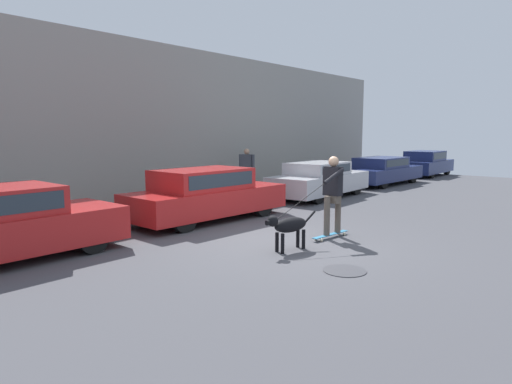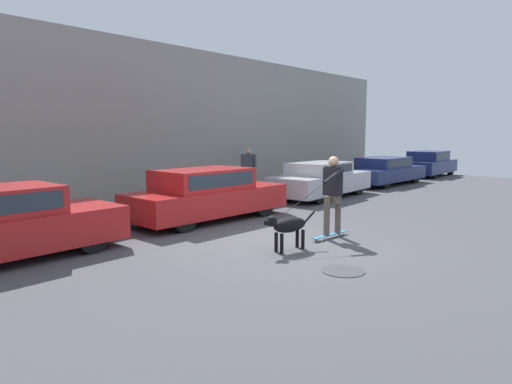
# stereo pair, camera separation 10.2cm
# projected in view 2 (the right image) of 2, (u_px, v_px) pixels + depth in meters

# --- Properties ---
(ground_plane) EXTENTS (36.00, 36.00, 0.00)m
(ground_plane) POSITION_uv_depth(u_px,v_px,m) (284.00, 241.00, 9.59)
(ground_plane) COLOR #47474C
(back_wall) EXTENTS (32.00, 0.30, 5.11)m
(back_wall) POSITION_uv_depth(u_px,v_px,m) (108.00, 123.00, 13.48)
(back_wall) COLOR gray
(back_wall) RESTS_ON ground_plane
(sidewalk_curb) EXTENTS (30.00, 2.44, 0.11)m
(sidewalk_curb) POSITION_uv_depth(u_px,v_px,m) (138.00, 211.00, 12.91)
(sidewalk_curb) COLOR gray
(sidewalk_curb) RESTS_ON ground_plane
(parked_car_0) EXTENTS (4.04, 1.72, 1.34)m
(parked_car_0) POSITION_uv_depth(u_px,v_px,m) (4.00, 225.00, 8.12)
(parked_car_0) COLOR black
(parked_car_0) RESTS_ON ground_plane
(parked_car_1) EXTENTS (4.48, 1.85, 1.35)m
(parked_car_1) POSITION_uv_depth(u_px,v_px,m) (207.00, 195.00, 11.84)
(parked_car_1) COLOR black
(parked_car_1) RESTS_ON ground_plane
(parked_car_2) EXTENTS (4.52, 1.83, 1.24)m
(parked_car_2) POSITION_uv_depth(u_px,v_px,m) (321.00, 180.00, 15.97)
(parked_car_2) COLOR black
(parked_car_2) RESTS_ON ground_plane
(parked_car_3) EXTENTS (4.62, 1.86, 1.19)m
(parked_car_3) POSITION_uv_depth(u_px,v_px,m) (385.00, 171.00, 19.83)
(parked_car_3) COLOR black
(parked_car_3) RESTS_ON ground_plane
(parked_car_4) EXTENTS (4.05, 1.72, 1.30)m
(parked_car_4) POSITION_uv_depth(u_px,v_px,m) (429.00, 164.00, 23.79)
(parked_car_4) COLOR black
(parked_car_4) RESTS_ON ground_plane
(dog) EXTENTS (1.29, 0.43, 0.74)m
(dog) POSITION_uv_depth(u_px,v_px,m) (288.00, 226.00, 8.79)
(dog) COLOR black
(dog) RESTS_ON ground_plane
(skateboarder) EXTENTS (2.44, 0.54, 1.77)m
(skateboarder) POSITION_uv_depth(u_px,v_px,m) (333.00, 191.00, 9.80)
(skateboarder) COLOR beige
(skateboarder) RESTS_ON ground_plane
(pedestrian_with_bag) EXTENTS (0.30, 0.73, 1.59)m
(pedestrian_with_bag) POSITION_uv_depth(u_px,v_px,m) (248.00, 169.00, 16.23)
(pedestrian_with_bag) COLOR #3D4760
(pedestrian_with_bag) RESTS_ON sidewalk_curb
(manhole_cover) EXTENTS (0.71, 0.71, 0.01)m
(manhole_cover) POSITION_uv_depth(u_px,v_px,m) (343.00, 271.00, 7.55)
(manhole_cover) COLOR #38383D
(manhole_cover) RESTS_ON ground_plane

